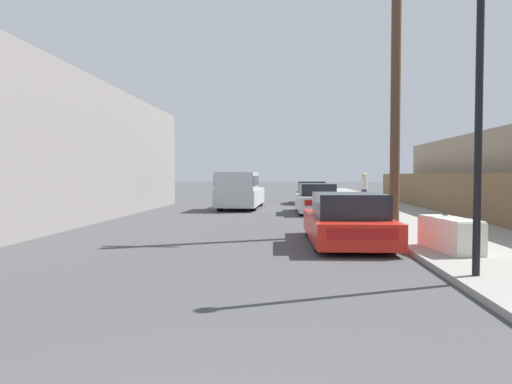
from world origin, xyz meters
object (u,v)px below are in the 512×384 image
at_px(discarded_fridge, 450,234).
at_px(utility_pole, 396,69).
at_px(pedestrian, 364,188).
at_px(car_parked_far, 312,193).
at_px(car_parked_mid, 316,199).
at_px(street_lamp, 479,93).
at_px(pickup_truck, 240,191).
at_px(parked_sports_car_red, 347,221).

height_order(discarded_fridge, utility_pole, utility_pole).
bearing_deg(discarded_fridge, pedestrian, 78.31).
relative_size(car_parked_far, pedestrian, 2.36).
height_order(car_parked_mid, pedestrian, pedestrian).
xyz_separation_m(street_lamp, pedestrian, (1.09, 18.11, -2.07)).
bearing_deg(discarded_fridge, utility_pole, 86.09).
bearing_deg(utility_pole, car_parked_far, 96.99).
height_order(car_parked_far, utility_pole, utility_pole).
xyz_separation_m(discarded_fridge, pickup_truck, (-6.06, 13.11, 0.46)).
height_order(car_parked_mid, street_lamp, street_lamp).
bearing_deg(utility_pole, car_parked_mid, 104.90).
relative_size(car_parked_mid, pedestrian, 2.49).
bearing_deg(utility_pole, pickup_truck, 121.33).
distance_m(parked_sports_car_red, street_lamp, 5.02).
relative_size(car_parked_far, utility_pole, 0.45).
bearing_deg(street_lamp, car_parked_far, 94.63).
distance_m(parked_sports_car_red, car_parked_mid, 9.44).
bearing_deg(street_lamp, parked_sports_car_red, 111.52).
height_order(discarded_fridge, car_parked_far, car_parked_far).
height_order(parked_sports_car_red, car_parked_mid, car_parked_mid).
bearing_deg(pickup_truck, discarded_fridge, 116.48).
bearing_deg(pickup_truck, utility_pole, 123.00).
bearing_deg(car_parked_mid, parked_sports_car_red, -90.70).
bearing_deg(street_lamp, utility_pole, 89.18).
bearing_deg(discarded_fridge, car_parked_mid, 92.39).
height_order(pickup_truck, street_lamp, street_lamp).
height_order(utility_pole, pedestrian, utility_pole).
distance_m(car_parked_far, street_lamp, 20.87).
bearing_deg(car_parked_far, pedestrian, -38.89).
distance_m(parked_sports_car_red, pickup_truck, 12.29).
bearing_deg(car_parked_far, discarded_fridge, -79.54).
height_order(car_parked_far, pedestrian, pedestrian).
xyz_separation_m(discarded_fridge, car_parked_mid, (-2.27, 10.94, 0.16)).
height_order(discarded_fridge, pickup_truck, pickup_truck).
distance_m(utility_pole, pedestrian, 12.49).
distance_m(discarded_fridge, car_parked_far, 18.23).
xyz_separation_m(discarded_fridge, pedestrian, (0.64, 15.56, 0.55)).
height_order(car_parked_mid, utility_pole, utility_pole).
xyz_separation_m(car_parked_mid, pedestrian, (2.91, 4.62, 0.39)).
bearing_deg(pickup_truck, parked_sports_car_red, 110.77).
distance_m(parked_sports_car_red, car_parked_far, 16.61).
height_order(pickup_truck, pedestrian, pickup_truck).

